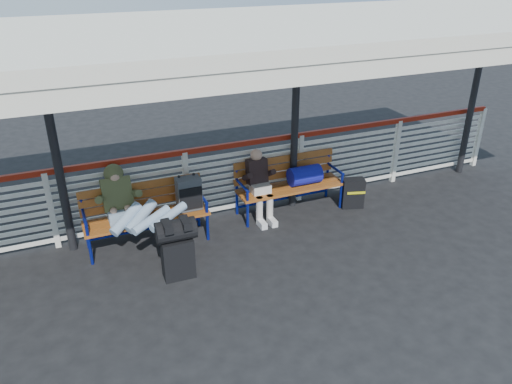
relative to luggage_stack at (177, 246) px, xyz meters
name	(u,v)px	position (x,y,z in m)	size (l,w,h in m)	color
ground	(229,286)	(0.54, -0.48, -0.47)	(60.00, 60.00, 0.00)	black
fence	(186,184)	(0.54, 1.42, 0.19)	(12.08, 0.08, 1.24)	silver
canopy	(198,37)	(0.54, 0.39, 2.57)	(12.60, 3.60, 3.16)	silver
luggage_stack	(177,246)	(0.00, 0.00, 0.00)	(0.53, 0.30, 0.86)	black
bench_left	(161,203)	(0.04, 1.03, 0.14)	(1.80, 0.56, 0.97)	#A15D1F
bench_right	(295,178)	(2.31, 1.14, 0.11)	(1.80, 0.56, 0.92)	#A15D1F
traveler_man	(139,212)	(-0.35, 0.69, 0.25)	(0.94, 1.64, 0.77)	#95A9C8
companion_person	(260,184)	(1.65, 1.09, 0.13)	(0.32, 0.66, 1.15)	beige
suitcase_side	(352,193)	(3.25, 0.83, -0.21)	(0.41, 0.32, 0.52)	black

